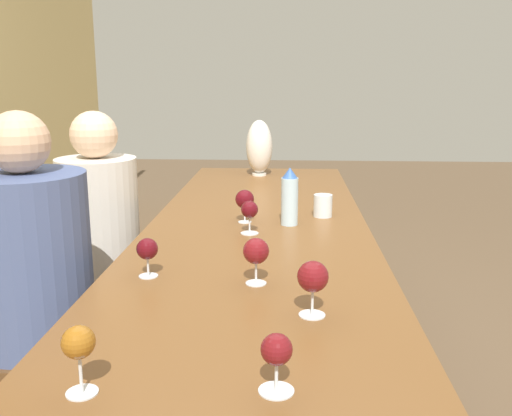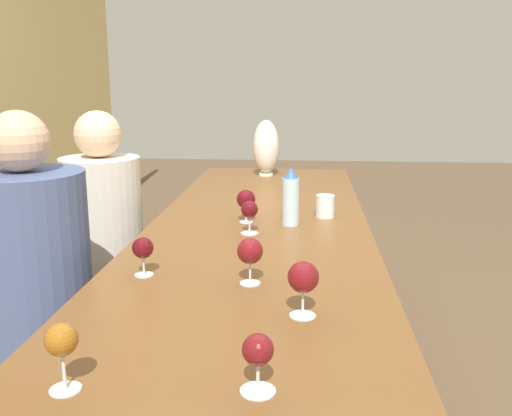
# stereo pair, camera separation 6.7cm
# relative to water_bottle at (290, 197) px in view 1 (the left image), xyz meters

# --- Properties ---
(ground_plane) EXTENTS (14.00, 14.00, 0.00)m
(ground_plane) POSITION_rel_water_bottle_xyz_m (-0.01, 0.13, -0.86)
(ground_plane) COLOR brown
(dining_table) EXTENTS (2.93, 0.90, 0.75)m
(dining_table) POSITION_rel_water_bottle_xyz_m (-0.01, 0.13, -0.18)
(dining_table) COLOR brown
(dining_table) RESTS_ON ground_plane
(water_bottle) EXTENTS (0.07, 0.07, 0.24)m
(water_bottle) POSITION_rel_water_bottle_xyz_m (0.00, 0.00, 0.00)
(water_bottle) COLOR silver
(water_bottle) RESTS_ON dining_table
(water_tumbler) EXTENTS (0.08, 0.08, 0.10)m
(water_tumbler) POSITION_rel_water_bottle_xyz_m (0.15, -0.15, -0.07)
(water_tumbler) COLOR silver
(water_tumbler) RESTS_ON dining_table
(vase) EXTENTS (0.16, 0.16, 0.34)m
(vase) POSITION_rel_water_bottle_xyz_m (1.18, 0.18, 0.06)
(vase) COLOR silver
(vase) RESTS_ON dining_table
(wine_glass_0) EXTENTS (0.08, 0.08, 0.15)m
(wine_glass_0) POSITION_rel_water_bottle_xyz_m (-0.91, -0.06, -0.01)
(wine_glass_0) COLOR silver
(wine_glass_0) RESTS_ON dining_table
(wine_glass_1) EXTENTS (0.07, 0.07, 0.13)m
(wine_glass_1) POSITION_rel_water_bottle_xyz_m (-0.15, 0.15, -0.02)
(wine_glass_1) COLOR silver
(wine_glass_1) RESTS_ON dining_table
(wine_glass_2) EXTENTS (0.08, 0.08, 0.14)m
(wine_glass_2) POSITION_rel_water_bottle_xyz_m (0.03, 0.19, -0.02)
(wine_glass_2) COLOR silver
(wine_glass_2) RESTS_ON dining_table
(wine_glass_3) EXTENTS (0.07, 0.07, 0.12)m
(wine_glass_3) POSITION_rel_water_bottle_xyz_m (-0.65, 0.43, -0.03)
(wine_glass_3) COLOR silver
(wine_glass_3) RESTS_ON dining_table
(wine_glass_4) EXTENTS (0.07, 0.07, 0.12)m
(wine_glass_4) POSITION_rel_water_bottle_xyz_m (-1.28, 0.03, -0.03)
(wine_glass_4) COLOR silver
(wine_glass_4) RESTS_ON dining_table
(wine_glass_5) EXTENTS (0.08, 0.08, 0.14)m
(wine_glass_5) POSITION_rel_water_bottle_xyz_m (-0.69, 0.10, -0.02)
(wine_glass_5) COLOR silver
(wine_glass_5) RESTS_ON dining_table
(wine_glass_6) EXTENTS (0.07, 0.07, 0.14)m
(wine_glass_6) POSITION_rel_water_bottle_xyz_m (-1.30, 0.40, -0.01)
(wine_glass_6) COLOR silver
(wine_glass_6) RESTS_ON dining_table
(chair_near) EXTENTS (0.44, 0.44, 0.89)m
(chair_near) POSITION_rel_water_bottle_xyz_m (-0.54, 0.92, -0.37)
(chair_near) COLOR brown
(chair_near) RESTS_ON ground_plane
(chair_far) EXTENTS (0.44, 0.44, 0.89)m
(chair_far) POSITION_rel_water_bottle_xyz_m (0.17, 0.92, -0.37)
(chair_far) COLOR brown
(chair_far) RESTS_ON ground_plane
(person_near) EXTENTS (0.40, 0.40, 1.24)m
(person_near) POSITION_rel_water_bottle_xyz_m (-0.54, 0.84, -0.21)
(person_near) COLOR #2D2D38
(person_near) RESTS_ON ground_plane
(person_far) EXTENTS (0.35, 0.35, 1.20)m
(person_far) POSITION_rel_water_bottle_xyz_m (0.17, 0.84, -0.22)
(person_far) COLOR #2D2D38
(person_far) RESTS_ON ground_plane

